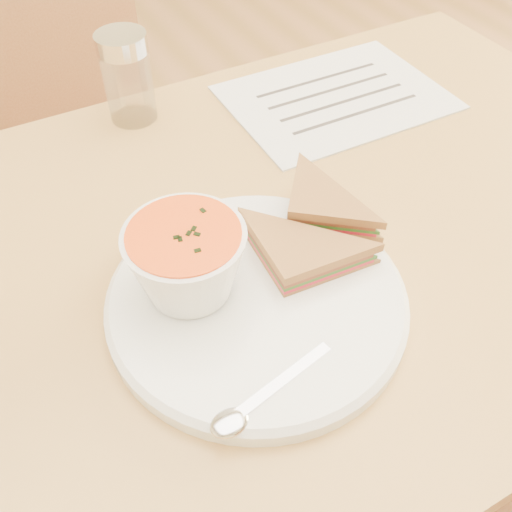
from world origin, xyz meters
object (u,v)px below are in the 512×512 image
chair_far (133,206)px  plate (257,301)px  dining_table (295,380)px  soup_bowl (187,264)px  condiment_shaker (128,78)px

chair_far → plate: size_ratio=3.00×
dining_table → soup_bowl: (-0.18, -0.05, 0.43)m
plate → condiment_shaker: (0.01, 0.38, 0.05)m
dining_table → soup_bowl: bearing=-163.7°
dining_table → chair_far: chair_far is taller
dining_table → condiment_shaker: bearing=111.0°
chair_far → plate: chair_far is taller
chair_far → dining_table: bearing=83.7°
plate → soup_bowl: size_ratio=2.60×
dining_table → condiment_shaker: 0.54m
dining_table → plate: bearing=-144.0°
chair_far → soup_bowl: size_ratio=7.79×
dining_table → condiment_shaker: size_ratio=8.19×
chair_far → soup_bowl: (-0.07, -0.50, 0.35)m
soup_bowl → condiment_shaker: size_ratio=0.95×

